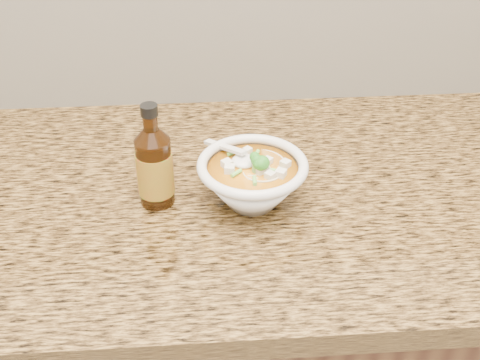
{
  "coord_description": "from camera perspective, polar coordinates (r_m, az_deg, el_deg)",
  "views": [
    {
      "loc": [
        -0.05,
        0.83,
        1.5
      ],
      "look_at": [
        0.01,
        1.62,
        0.95
      ],
      "focal_mm": 45.0,
      "sensor_mm": 36.0,
      "label": 1
    }
  ],
  "objects": [
    {
      "name": "cabinet",
      "position": [
        1.36,
        -0.68,
        -16.71
      ],
      "size": [
        4.0,
        0.65,
        0.86
      ],
      "primitive_type": "cube",
      "color": "#331B0F",
      "rests_on": "ground"
    },
    {
      "name": "counter_slab",
      "position": [
        1.05,
        -0.85,
        -1.3
      ],
      "size": [
        4.0,
        0.68,
        0.04
      ],
      "primitive_type": "cube",
      "color": "olive",
      "rests_on": "cabinet"
    },
    {
      "name": "soup_bowl",
      "position": [
        0.97,
        1.16,
        -0.13
      ],
      "size": [
        0.18,
        0.18,
        0.1
      ],
      "rotation": [
        0.0,
        0.0,
        0.25
      ],
      "color": "silver",
      "rests_on": "counter_slab"
    },
    {
      "name": "hot_sauce_bottle",
      "position": [
        0.97,
        -8.1,
        1.21
      ],
      "size": [
        0.07,
        0.07,
        0.18
      ],
      "rotation": [
        0.0,
        0.0,
        -0.14
      ],
      "color": "#3B1D08",
      "rests_on": "counter_slab"
    }
  ]
}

